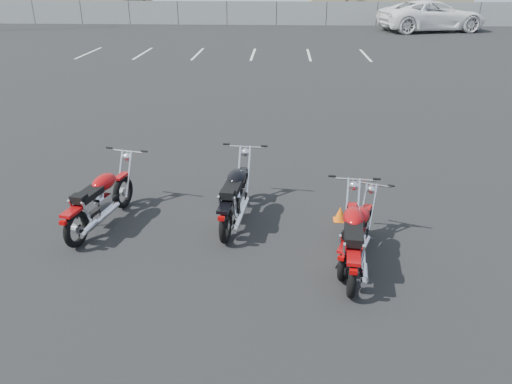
{
  "coord_description": "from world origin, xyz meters",
  "views": [
    {
      "loc": [
        0.63,
        -7.42,
        4.28
      ],
      "look_at": [
        0.2,
        0.6,
        0.65
      ],
      "focal_mm": 35.0,
      "sensor_mm": 36.0,
      "label": 1
    }
  ],
  "objects_px": {
    "motorcycle_second_black": "(235,196)",
    "white_van": "(433,7)",
    "motorcycle_front_red": "(100,200)",
    "motorcycle_third_red": "(357,234)",
    "motorcycle_rear_red": "(353,239)"
  },
  "relations": [
    {
      "from": "motorcycle_second_black",
      "to": "motorcycle_front_red",
      "type": "bearing_deg",
      "value": -172.81
    },
    {
      "from": "white_van",
      "to": "motorcycle_third_red",
      "type": "bearing_deg",
      "value": 149.71
    },
    {
      "from": "motorcycle_front_red",
      "to": "white_van",
      "type": "height_order",
      "value": "white_van"
    },
    {
      "from": "motorcycle_second_black",
      "to": "white_van",
      "type": "distance_m",
      "value": 32.68
    },
    {
      "from": "motorcycle_rear_red",
      "to": "motorcycle_second_black",
      "type": "bearing_deg",
      "value": 143.35
    },
    {
      "from": "motorcycle_third_red",
      "to": "motorcycle_front_red",
      "type": "bearing_deg",
      "value": 168.73
    },
    {
      "from": "motorcycle_second_black",
      "to": "motorcycle_rear_red",
      "type": "xyz_separation_m",
      "value": [
        1.94,
        -1.44,
        -0.01
      ]
    },
    {
      "from": "motorcycle_front_red",
      "to": "motorcycle_second_black",
      "type": "distance_m",
      "value": 2.4
    },
    {
      "from": "motorcycle_front_red",
      "to": "motorcycle_second_black",
      "type": "bearing_deg",
      "value": 7.19
    },
    {
      "from": "motorcycle_rear_red",
      "to": "motorcycle_front_red",
      "type": "bearing_deg",
      "value": 165.19
    },
    {
      "from": "motorcycle_front_red",
      "to": "motorcycle_second_black",
      "type": "relative_size",
      "value": 0.98
    },
    {
      "from": "motorcycle_front_red",
      "to": "motorcycle_rear_red",
      "type": "distance_m",
      "value": 4.47
    },
    {
      "from": "motorcycle_second_black",
      "to": "white_van",
      "type": "relative_size",
      "value": 0.26
    },
    {
      "from": "motorcycle_front_red",
      "to": "white_van",
      "type": "bearing_deg",
      "value": 65.77
    },
    {
      "from": "motorcycle_rear_red",
      "to": "white_van",
      "type": "xyz_separation_m",
      "value": [
        9.57,
        32.0,
        1.18
      ]
    }
  ]
}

